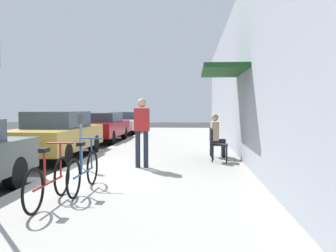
{
  "coord_description": "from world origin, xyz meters",
  "views": [
    {
      "loc": [
        3.16,
        -7.66,
        1.59
      ],
      "look_at": [
        2.12,
        6.76,
        0.83
      ],
      "focal_mm": 37.39,
      "sensor_mm": 36.0,
      "label": 1
    }
  ],
  "objects_px": {
    "bicycle_0": "(84,171)",
    "cafe_chair_0": "(217,143)",
    "parked_car_2": "(102,127)",
    "bicycle_1": "(49,181)",
    "cafe_chair_1": "(215,140)",
    "parking_meter": "(81,137)",
    "seated_patron_1": "(217,134)",
    "pedestrian_standing": "(142,127)",
    "parked_car_1": "(57,134)",
    "parked_car_3": "(124,122)"
  },
  "relations": [
    {
      "from": "parked_car_1",
      "to": "parked_car_3",
      "type": "bearing_deg",
      "value": 90.0
    },
    {
      "from": "parked_car_3",
      "to": "seated_patron_1",
      "type": "distance_m",
      "value": 11.99
    },
    {
      "from": "pedestrian_standing",
      "to": "seated_patron_1",
      "type": "bearing_deg",
      "value": 45.64
    },
    {
      "from": "parked_car_3",
      "to": "cafe_chair_0",
      "type": "height_order",
      "value": "parked_car_3"
    },
    {
      "from": "parking_meter",
      "to": "pedestrian_standing",
      "type": "distance_m",
      "value": 1.49
    },
    {
      "from": "parked_car_3",
      "to": "cafe_chair_0",
      "type": "distance_m",
      "value": 12.81
    },
    {
      "from": "parked_car_1",
      "to": "cafe_chair_1",
      "type": "relative_size",
      "value": 5.06
    },
    {
      "from": "parked_car_3",
      "to": "parked_car_2",
      "type": "bearing_deg",
      "value": -90.0
    },
    {
      "from": "parking_meter",
      "to": "cafe_chair_1",
      "type": "relative_size",
      "value": 1.52
    },
    {
      "from": "pedestrian_standing",
      "to": "cafe_chair_1",
      "type": "bearing_deg",
      "value": 46.49
    },
    {
      "from": "seated_patron_1",
      "to": "cafe_chair_1",
      "type": "bearing_deg",
      "value": -177.61
    },
    {
      "from": "parked_car_2",
      "to": "cafe_chair_0",
      "type": "distance_m",
      "value": 8.1
    },
    {
      "from": "seated_patron_1",
      "to": "pedestrian_standing",
      "type": "xyz_separation_m",
      "value": [
        -1.96,
        -2.0,
        0.3
      ]
    },
    {
      "from": "bicycle_1",
      "to": "seated_patron_1",
      "type": "height_order",
      "value": "seated_patron_1"
    },
    {
      "from": "parked_car_1",
      "to": "bicycle_0",
      "type": "distance_m",
      "value": 5.18
    },
    {
      "from": "cafe_chair_1",
      "to": "parking_meter",
      "type": "bearing_deg",
      "value": -146.33
    },
    {
      "from": "parked_car_3",
      "to": "cafe_chair_0",
      "type": "relative_size",
      "value": 5.06
    },
    {
      "from": "parked_car_3",
      "to": "pedestrian_standing",
      "type": "height_order",
      "value": "pedestrian_standing"
    },
    {
      "from": "parked_car_1",
      "to": "cafe_chair_0",
      "type": "relative_size",
      "value": 5.06
    },
    {
      "from": "parking_meter",
      "to": "cafe_chair_0",
      "type": "bearing_deg",
      "value": 21.4
    },
    {
      "from": "cafe_chair_0",
      "to": "pedestrian_standing",
      "type": "distance_m",
      "value": 2.24
    },
    {
      "from": "parking_meter",
      "to": "pedestrian_standing",
      "type": "height_order",
      "value": "pedestrian_standing"
    },
    {
      "from": "parked_car_1",
      "to": "seated_patron_1",
      "type": "relative_size",
      "value": 3.41
    },
    {
      "from": "parked_car_2",
      "to": "pedestrian_standing",
      "type": "distance_m",
      "value": 8.12
    },
    {
      "from": "parked_car_1",
      "to": "parking_meter",
      "type": "relative_size",
      "value": 3.33
    },
    {
      "from": "parked_car_3",
      "to": "pedestrian_standing",
      "type": "bearing_deg",
      "value": -76.92
    },
    {
      "from": "cafe_chair_0",
      "to": "parking_meter",
      "type": "bearing_deg",
      "value": -158.6
    },
    {
      "from": "parked_car_2",
      "to": "bicycle_0",
      "type": "xyz_separation_m",
      "value": [
        2.34,
        -10.02,
        -0.24
      ]
    },
    {
      "from": "parking_meter",
      "to": "pedestrian_standing",
      "type": "bearing_deg",
      "value": 9.03
    },
    {
      "from": "parked_car_2",
      "to": "bicycle_1",
      "type": "bearing_deg",
      "value": -79.21
    },
    {
      "from": "parked_car_3",
      "to": "parking_meter",
      "type": "distance_m",
      "value": 13.24
    },
    {
      "from": "parked_car_1",
      "to": "parked_car_2",
      "type": "xyz_separation_m",
      "value": [
        0.0,
        5.4,
        -0.04
      ]
    },
    {
      "from": "bicycle_1",
      "to": "pedestrian_standing",
      "type": "height_order",
      "value": "pedestrian_standing"
    },
    {
      "from": "parking_meter",
      "to": "bicycle_1",
      "type": "bearing_deg",
      "value": -80.48
    },
    {
      "from": "parked_car_2",
      "to": "parking_meter",
      "type": "bearing_deg",
      "value": -78.7
    },
    {
      "from": "bicycle_1",
      "to": "cafe_chair_1",
      "type": "relative_size",
      "value": 1.97
    },
    {
      "from": "parked_car_3",
      "to": "seated_patron_1",
      "type": "bearing_deg",
      "value": -65.56
    },
    {
      "from": "bicycle_1",
      "to": "pedestrian_standing",
      "type": "distance_m",
      "value": 3.54
    },
    {
      "from": "parked_car_2",
      "to": "cafe_chair_0",
      "type": "xyz_separation_m",
      "value": [
        4.9,
        -6.45,
        -0.09
      ]
    },
    {
      "from": "cafe_chair_0",
      "to": "pedestrian_standing",
      "type": "height_order",
      "value": "pedestrian_standing"
    },
    {
      "from": "bicycle_0",
      "to": "cafe_chair_0",
      "type": "relative_size",
      "value": 1.97
    },
    {
      "from": "parked_car_3",
      "to": "bicycle_0",
      "type": "relative_size",
      "value": 2.57
    },
    {
      "from": "cafe_chair_1",
      "to": "seated_patron_1",
      "type": "bearing_deg",
      "value": 2.39
    },
    {
      "from": "bicycle_1",
      "to": "cafe_chair_0",
      "type": "relative_size",
      "value": 1.97
    },
    {
      "from": "bicycle_1",
      "to": "seated_patron_1",
      "type": "distance_m",
      "value": 6.1
    },
    {
      "from": "parked_car_1",
      "to": "cafe_chair_0",
      "type": "bearing_deg",
      "value": -12.01
    },
    {
      "from": "bicycle_1",
      "to": "cafe_chair_0",
      "type": "xyz_separation_m",
      "value": [
        2.83,
        4.44,
        0.14
      ]
    },
    {
      "from": "parked_car_1",
      "to": "parked_car_3",
      "type": "distance_m",
      "value": 10.8
    },
    {
      "from": "parked_car_1",
      "to": "seated_patron_1",
      "type": "xyz_separation_m",
      "value": [
        4.96,
        -0.12,
        0.06
      ]
    },
    {
      "from": "cafe_chair_0",
      "to": "cafe_chair_1",
      "type": "relative_size",
      "value": 1.0
    }
  ]
}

